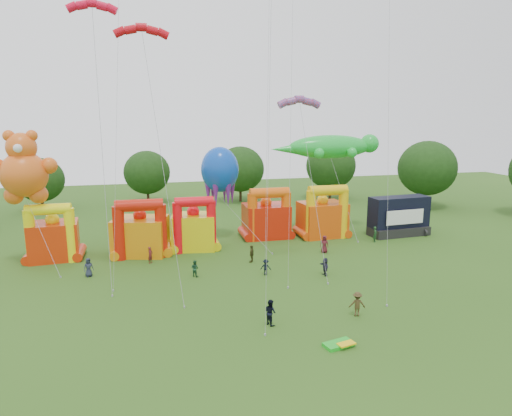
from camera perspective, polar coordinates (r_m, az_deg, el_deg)
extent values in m
plane|color=#2B5116|center=(28.81, 5.24, -19.62)|extent=(160.00, 160.00, 0.00)
cylinder|color=#352314|center=(79.89, 20.39, 1.45)|extent=(0.44, 0.44, 3.72)
ellipsoid|color=#183610|center=(79.28, 20.62, 4.69)|extent=(9.30, 9.30, 8.89)
cylinder|color=#352314|center=(82.99, 9.23, 2.31)|extent=(0.44, 0.44, 3.51)
ellipsoid|color=#183610|center=(82.42, 9.33, 5.26)|extent=(8.77, 8.78, 8.39)
cylinder|color=#352314|center=(79.79, -1.95, 2.01)|extent=(0.44, 0.44, 3.30)
ellipsoid|color=#183610|center=(79.22, -1.97, 4.89)|extent=(8.25, 8.25, 7.88)
cylinder|color=#352314|center=(80.16, -13.34, 1.67)|extent=(0.44, 0.44, 3.09)
ellipsoid|color=#183610|center=(79.61, -13.47, 4.35)|extent=(7.73, 7.72, 7.38)
cylinder|color=#352314|center=(79.16, -25.13, 0.68)|extent=(0.44, 0.44, 2.88)
ellipsoid|color=#183610|center=(78.63, -25.35, 3.20)|extent=(7.20, 7.20, 6.88)
cube|color=red|center=(52.30, -23.92, -3.76)|extent=(5.17, 4.30, 3.93)
cylinder|color=#FFF20D|center=(51.15, -26.34, -3.33)|extent=(1.07, 1.07, 5.62)
cylinder|color=#FFF20D|center=(50.43, -22.16, -3.17)|extent=(1.07, 1.07, 5.62)
cylinder|color=#FFF20D|center=(50.16, -24.53, -0.14)|extent=(4.31, 1.12, 1.12)
sphere|color=#FFF20D|center=(51.79, -24.12, -1.34)|extent=(1.40, 1.40, 1.40)
cube|color=orange|center=(51.13, -14.20, -3.41)|extent=(6.41, 5.63, 3.99)
cylinder|color=red|center=(49.46, -16.73, -3.03)|extent=(1.21, 1.21, 5.70)
cylinder|color=red|center=(49.38, -11.78, -2.80)|extent=(1.21, 1.21, 5.70)
cylinder|color=red|center=(48.76, -14.42, 0.33)|extent=(4.88, 1.27, 1.27)
sphere|color=red|center=(50.60, -14.33, -0.90)|extent=(1.40, 1.40, 1.40)
cube|color=#D7C60B|center=(51.96, -7.80, -2.93)|extent=(5.24, 4.45, 3.96)
cylinder|color=red|center=(50.29, -9.75, -2.49)|extent=(1.04, 1.04, 5.66)
cylinder|color=red|center=(50.65, -5.60, -2.27)|extent=(1.04, 1.04, 5.66)
cylinder|color=red|center=(49.83, -7.75, 0.78)|extent=(4.19, 1.09, 1.09)
sphere|color=red|center=(51.44, -7.87, -0.47)|extent=(1.40, 1.40, 1.40)
cube|color=red|center=(56.52, 1.25, -1.60)|extent=(5.38, 4.32, 4.05)
cylinder|color=#F2590D|center=(54.36, -0.45, -1.19)|extent=(1.18, 1.18, 5.78)
cylinder|color=#F2590D|center=(55.44, 3.75, -0.96)|extent=(1.18, 1.18, 5.78)
cylinder|color=#F2590D|center=(54.30, 1.69, 1.90)|extent=(4.77, 1.24, 1.24)
sphere|color=#F2590D|center=(56.04, 1.26, 0.72)|extent=(1.40, 1.40, 1.40)
cube|color=#DA480B|center=(57.57, 8.25, -1.39)|extent=(5.68, 4.70, 4.21)
cylinder|color=yellow|center=(55.22, 6.86, -0.95)|extent=(1.18, 1.18, 6.01)
cylinder|color=yellow|center=(56.80, 10.82, -0.72)|extent=(1.18, 1.18, 6.01)
cylinder|color=yellow|center=(55.41, 8.97, 2.20)|extent=(4.78, 1.24, 1.24)
sphere|color=yellow|center=(57.09, 8.32, 0.96)|extent=(1.40, 1.40, 1.40)
cube|color=black|center=(60.26, 17.38, -2.74)|extent=(7.77, 3.42, 1.10)
cube|color=black|center=(59.89, 17.42, -0.43)|extent=(7.74, 3.05, 3.79)
cube|color=white|center=(58.74, 18.14, -1.08)|extent=(5.22, 0.48, 1.78)
cylinder|color=black|center=(57.85, 15.37, -3.36)|extent=(0.30, 0.90, 0.90)
cylinder|color=black|center=(60.98, 20.37, -2.92)|extent=(0.30, 0.90, 0.90)
sphere|color=orange|center=(50.13, -26.99, 3.76)|extent=(4.46, 4.46, 4.46)
sphere|color=orange|center=(49.90, -27.27, 6.76)|extent=(2.84, 2.84, 2.84)
sphere|color=orange|center=(50.09, -28.52, 7.93)|extent=(1.11, 1.11, 1.11)
sphere|color=orange|center=(49.61, -26.25, 8.12)|extent=(1.11, 1.11, 1.11)
sphere|color=orange|center=(49.55, -24.45, 4.85)|extent=(1.62, 1.62, 1.62)
sphere|color=orange|center=(50.67, -28.01, 1.42)|extent=(1.82, 1.82, 1.82)
sphere|color=orange|center=(50.16, -25.55, 1.55)|extent=(1.82, 1.82, 1.82)
sphere|color=white|center=(48.57, -27.64, 6.62)|extent=(0.81, 0.81, 0.81)
ellipsoid|color=green|center=(59.01, 9.27, 7.57)|extent=(11.11, 3.47, 2.95)
sphere|color=green|center=(61.30, 14.00, 7.83)|extent=(2.39, 2.39, 2.39)
cone|color=green|center=(57.08, 3.99, 7.35)|extent=(4.34, 1.74, 1.74)
sphere|color=green|center=(61.51, 10.50, 7.08)|extent=(1.30, 1.30, 1.30)
sphere|color=green|center=(58.37, 11.89, 6.79)|extent=(1.30, 1.30, 1.30)
sphere|color=green|center=(59.87, 6.67, 7.08)|extent=(1.30, 1.30, 1.30)
sphere|color=green|center=(56.64, 7.89, 6.79)|extent=(1.30, 1.30, 1.30)
ellipsoid|color=#0C42B9|center=(55.01, -4.55, 4.82)|extent=(4.53, 4.53, 5.44)
cone|color=#591E8C|center=(55.61, -3.01, 2.32)|extent=(1.02, 1.02, 3.62)
cone|color=#591E8C|center=(56.72, -3.98, 2.49)|extent=(1.02, 1.02, 3.62)
cone|color=#591E8C|center=(56.50, -5.45, 2.43)|extent=(1.02, 1.02, 3.62)
cone|color=#591E8C|center=(55.15, -6.02, 2.19)|extent=(1.02, 1.02, 3.62)
cone|color=#591E8C|center=(54.01, -5.06, 2.01)|extent=(1.02, 1.02, 3.62)
cone|color=#591E8C|center=(54.24, -3.52, 2.07)|extent=(1.02, 1.02, 3.62)
cube|color=green|center=(31.70, 10.29, -16.42)|extent=(2.18, 1.44, 0.24)
cube|color=yellow|center=(31.55, 11.22, -16.31)|extent=(1.31, 0.86, 0.10)
imported|color=#242A3D|center=(45.76, -20.21, -6.98)|extent=(1.04, 0.88, 1.80)
imported|color=maroon|center=(47.97, -13.07, -5.75)|extent=(0.70, 0.75, 1.73)
imported|color=#1B4529|center=(43.43, -7.66, -7.49)|extent=(0.97, 0.96, 1.59)
imported|color=black|center=(43.43, 1.22, -7.41)|extent=(1.15, 0.93, 1.55)
imported|color=#3B3717|center=(47.07, -0.55, -5.73)|extent=(0.93, 1.13, 1.81)
imported|color=#232138|center=(43.82, 8.62, -7.26)|extent=(0.54, 1.60, 1.71)
imported|color=#4F161D|center=(50.75, 8.55, -4.49)|extent=(1.13, 1.04, 1.93)
imported|color=#19401E|center=(56.14, 14.67, -3.20)|extent=(0.78, 0.82, 1.89)
imported|color=black|center=(33.70, 1.81, -12.88)|extent=(1.03, 1.13, 1.90)
imported|color=#403219|center=(35.83, 12.53, -11.63)|extent=(1.38, 1.02, 1.90)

